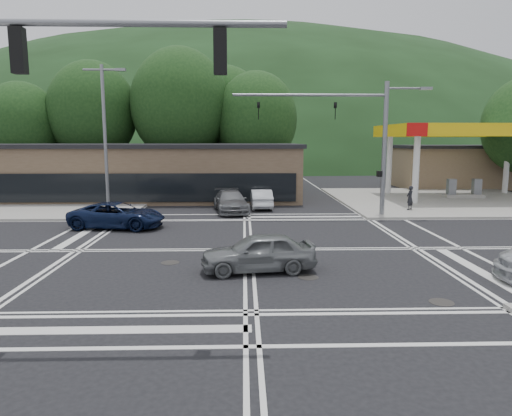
{
  "coord_description": "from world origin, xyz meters",
  "views": [
    {
      "loc": [
        -0.18,
        -18.91,
        4.64
      ],
      "look_at": [
        0.4,
        2.6,
        1.4
      ],
      "focal_mm": 32.0,
      "sensor_mm": 36.0,
      "label": 1
    }
  ],
  "objects_px": {
    "car_grey_center": "(258,252)",
    "pedestrian": "(410,198)",
    "car_queue_a": "(261,199)",
    "car_queue_b": "(258,187)",
    "car_northbound": "(231,201)",
    "car_blue_west": "(117,215)"
  },
  "relations": [
    {
      "from": "car_grey_center",
      "to": "pedestrian",
      "type": "bearing_deg",
      "value": 134.74
    },
    {
      "from": "car_grey_center",
      "to": "car_queue_a",
      "type": "xyz_separation_m",
      "value": [
        0.68,
        15.13,
        -0.05
      ]
    },
    {
      "from": "pedestrian",
      "to": "car_queue_a",
      "type": "bearing_deg",
      "value": -52.62
    },
    {
      "from": "car_queue_b",
      "to": "car_northbound",
      "type": "distance_m",
      "value": 8.84
    },
    {
      "from": "car_grey_center",
      "to": "pedestrian",
      "type": "distance_m",
      "value": 16.67
    },
    {
      "from": "car_queue_a",
      "to": "car_northbound",
      "type": "bearing_deg",
      "value": 37.91
    },
    {
      "from": "car_blue_west",
      "to": "car_grey_center",
      "type": "relative_size",
      "value": 1.21
    },
    {
      "from": "car_blue_west",
      "to": "car_queue_b",
      "type": "xyz_separation_m",
      "value": [
        7.86,
        13.84,
        0.01
      ]
    },
    {
      "from": "pedestrian",
      "to": "car_northbound",
      "type": "bearing_deg",
      "value": -42.31
    },
    {
      "from": "car_queue_a",
      "to": "car_queue_b",
      "type": "xyz_separation_m",
      "value": [
        -0.0,
        6.91,
        0.05
      ]
    },
    {
      "from": "car_queue_b",
      "to": "car_northbound",
      "type": "xyz_separation_m",
      "value": [
        -2.02,
        -8.6,
        -0.0
      ]
    },
    {
      "from": "car_blue_west",
      "to": "car_grey_center",
      "type": "distance_m",
      "value": 10.9
    },
    {
      "from": "car_blue_west",
      "to": "car_northbound",
      "type": "distance_m",
      "value": 7.84
    },
    {
      "from": "car_grey_center",
      "to": "car_queue_a",
      "type": "height_order",
      "value": "car_grey_center"
    },
    {
      "from": "car_grey_center",
      "to": "car_northbound",
      "type": "distance_m",
      "value": 13.51
    },
    {
      "from": "car_queue_a",
      "to": "pedestrian",
      "type": "height_order",
      "value": "pedestrian"
    },
    {
      "from": "car_queue_a",
      "to": "car_northbound",
      "type": "relative_size",
      "value": 0.82
    },
    {
      "from": "car_northbound",
      "to": "pedestrian",
      "type": "relative_size",
      "value": 3.1
    },
    {
      "from": "car_queue_a",
      "to": "car_queue_b",
      "type": "distance_m",
      "value": 6.91
    },
    {
      "from": "car_queue_a",
      "to": "car_grey_center",
      "type": "bearing_deg",
      "value": 85.36
    },
    {
      "from": "car_queue_b",
      "to": "pedestrian",
      "type": "distance_m",
      "value": 13.03
    },
    {
      "from": "car_grey_center",
      "to": "pedestrian",
      "type": "relative_size",
      "value": 2.64
    }
  ]
}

